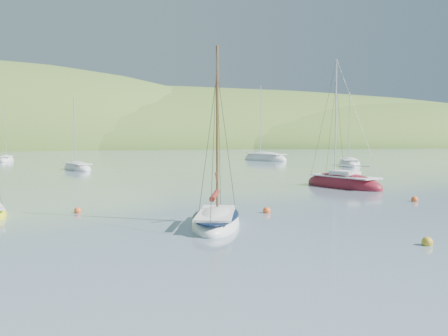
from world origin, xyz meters
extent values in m
plane|color=slate|center=(0.00, 0.00, 0.00)|extent=(700.00, 700.00, 0.00)
ellipsoid|color=#436C29|center=(0.00, 170.00, 0.00)|extent=(440.00, 110.00, 44.00)
ellipsoid|color=#436C29|center=(90.00, 160.00, 0.00)|extent=(240.00, 100.00, 34.00)
ellipsoid|color=white|center=(-2.93, 3.30, 0.10)|extent=(3.85, 6.28, 1.45)
cube|color=silver|center=(-2.97, 3.18, 0.63)|extent=(2.93, 4.88, 0.10)
cylinder|color=brown|center=(-2.72, 3.97, 4.52)|extent=(0.12, 0.12, 7.88)
ellipsoid|color=black|center=(-2.93, 3.30, 0.53)|extent=(3.80, 6.22, 0.25)
cylinder|color=maroon|center=(-3.15, 2.62, 1.54)|extent=(1.09, 2.77, 0.24)
ellipsoid|color=maroon|center=(10.84, 17.47, 0.15)|extent=(5.12, 8.07, 2.10)
cube|color=silver|center=(10.89, 17.33, 0.89)|extent=(3.91, 6.26, 0.10)
cylinder|color=silver|center=(10.52, 18.33, 5.62)|extent=(0.12, 0.12, 9.54)
cube|color=silver|center=(10.89, 17.33, 1.13)|extent=(2.09, 2.50, 0.42)
cylinder|color=silver|center=(11.16, 16.61, 1.80)|extent=(1.36, 3.46, 0.09)
ellipsoid|color=white|center=(-11.04, 42.95, 0.13)|extent=(4.66, 7.09, 1.83)
cube|color=silver|center=(-10.99, 42.82, 0.78)|extent=(3.56, 5.50, 0.10)
cylinder|color=silver|center=(-11.33, 43.70, 4.76)|extent=(0.12, 0.12, 8.03)
ellipsoid|color=white|center=(17.65, 57.95, 0.18)|extent=(6.83, 9.93, 2.55)
cube|color=silver|center=(17.73, 57.78, 1.07)|extent=(5.22, 7.70, 0.10)
cylinder|color=silver|center=(17.20, 58.98, 6.67)|extent=(0.12, 0.12, 11.28)
ellipsoid|color=white|center=(-23.04, 65.63, 0.13)|extent=(2.51, 6.60, 1.78)
cube|color=silver|center=(-23.04, 65.50, 0.76)|extent=(1.88, 5.15, 0.10)
cylinder|color=silver|center=(-23.07, 66.41, 4.64)|extent=(0.12, 0.12, 7.84)
ellipsoid|color=white|center=(24.41, 42.15, 0.15)|extent=(5.26, 8.14, 2.10)
cube|color=silver|center=(24.36, 42.01, 0.89)|extent=(4.01, 6.31, 0.10)
cylinder|color=silver|center=(24.74, 43.01, 5.46)|extent=(0.12, 0.12, 9.21)
sphere|color=gold|center=(4.10, -2.63, 0.12)|extent=(0.43, 0.43, 0.43)
sphere|color=#D34774|center=(-3.80, 1.47, 0.12)|extent=(0.41, 0.41, 0.41)
sphere|color=#F25A25|center=(11.27, 8.57, 0.12)|extent=(0.44, 0.44, 0.44)
sphere|color=#F25A25|center=(-9.43, 8.88, 0.12)|extent=(0.38, 0.38, 0.38)
sphere|color=#F25A25|center=(0.61, 6.40, 0.12)|extent=(0.42, 0.42, 0.42)
camera|label=1|loc=(-8.05, -19.25, 4.30)|focal=40.00mm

